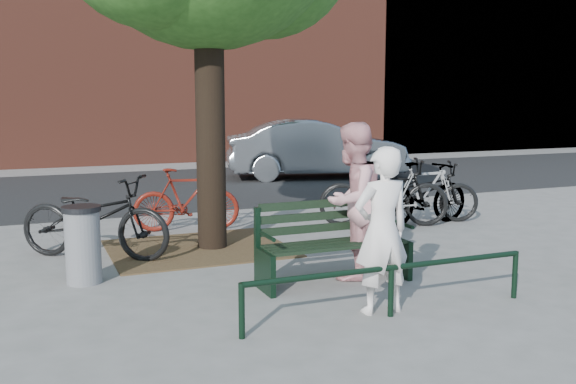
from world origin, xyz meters
name	(u,v)px	position (x,y,z in m)	size (l,w,h in m)	color
ground	(334,283)	(0.00, 0.00, 0.00)	(90.00, 90.00, 0.00)	gray
dirt_pit	(199,248)	(-1.00, 2.20, 0.01)	(2.40, 2.00, 0.02)	brown
road	(172,187)	(0.00, 8.50, 0.01)	(40.00, 7.00, 0.01)	black
park_bench	(332,240)	(0.00, 0.08, 0.48)	(1.74, 0.54, 0.97)	black
guard_railing	(391,276)	(0.00, -1.20, 0.40)	(3.06, 0.06, 0.51)	black
person_left	(382,231)	(-0.02, -1.05, 0.81)	(0.59, 0.39, 1.63)	white
person_right	(352,201)	(0.30, 0.15, 0.90)	(0.88, 0.68, 1.81)	pink
litter_bin	(83,244)	(-2.61, 1.10, 0.45)	(0.43, 0.43, 0.88)	gray
bicycle_a	(95,217)	(-2.37, 2.20, 0.55)	(0.72, 2.08, 1.09)	black
bicycle_b	(186,200)	(-0.85, 3.49, 0.50)	(0.47, 1.66, 1.00)	#61160D
bicycle_c	(384,193)	(2.21, 2.63, 0.55)	(0.73, 2.10, 1.11)	black
bicycle_d	(424,193)	(2.87, 2.46, 0.53)	(0.49, 1.75, 1.05)	gray
bicycle_e	(421,192)	(2.99, 2.73, 0.51)	(0.67, 1.93, 1.02)	black
parked_car	(316,149)	(3.87, 8.79, 0.76)	(1.61, 4.62, 1.52)	slate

